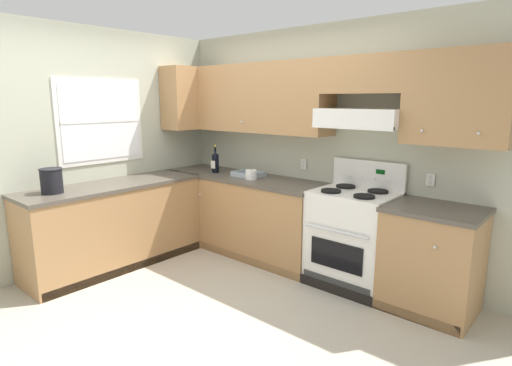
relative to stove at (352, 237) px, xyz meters
The scene contains 10 objects.
ground_plane 1.63m from the stove, 126.61° to the right, with size 7.04×7.04×0.00m, color #B2AA99.
wall_back 1.17m from the stove, 152.76° to the left, with size 4.68×0.57×2.55m.
wall_left 2.86m from the stove, 157.86° to the right, with size 0.47×4.00×2.55m.
counter_back_run 0.85m from the stove, behind, with size 3.60×0.65×0.91m.
counter_left_run 2.51m from the stove, 149.93° to the right, with size 0.63×1.91×0.91m.
stove is the anchor object (origin of this frame).
wine_bottle 1.93m from the stove, behind, with size 0.08×0.09×0.34m.
bowl 1.44m from the stove, behind, with size 0.34×0.26×0.06m.
bucket 2.93m from the stove, 139.61° to the right, with size 0.21×0.21×0.24m.
paper_towel_roll 1.32m from the stove, behind, with size 0.13×0.13×0.11m.
Camera 1 is at (2.73, -2.22, 1.79)m, focal length 28.95 mm.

